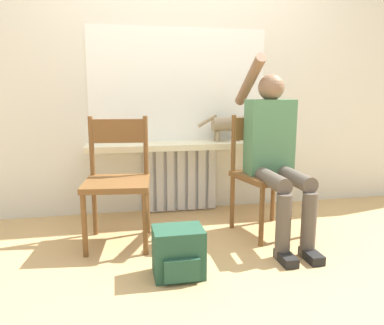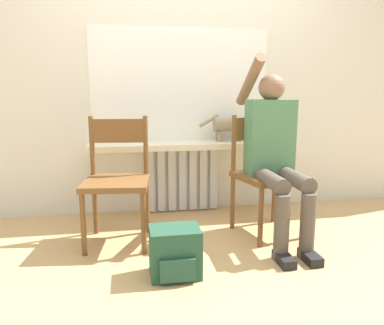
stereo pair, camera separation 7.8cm
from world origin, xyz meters
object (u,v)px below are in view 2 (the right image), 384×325
at_px(chair_right, 266,172).
at_px(backpack, 175,252).
at_px(chair_left, 117,178).
at_px(person, 275,149).
at_px(cat, 230,125).

bearing_deg(chair_right, backpack, -156.33).
bearing_deg(chair_right, chair_left, 166.42).
height_order(chair_left, backpack, chair_left).
distance_m(chair_left, chair_right, 1.13).
bearing_deg(chair_left, person, 0.16).
bearing_deg(backpack, person, 30.54).
distance_m(cat, backpack, 1.48).
height_order(person, cat, person).
relative_size(chair_right, person, 0.67).
relative_size(chair_left, person, 0.67).
distance_m(chair_right, backpack, 1.04).
bearing_deg(person, chair_left, 173.58).
height_order(chair_right, person, person).
bearing_deg(cat, person, -78.22).
xyz_separation_m(chair_right, cat, (-0.13, 0.56, 0.32)).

